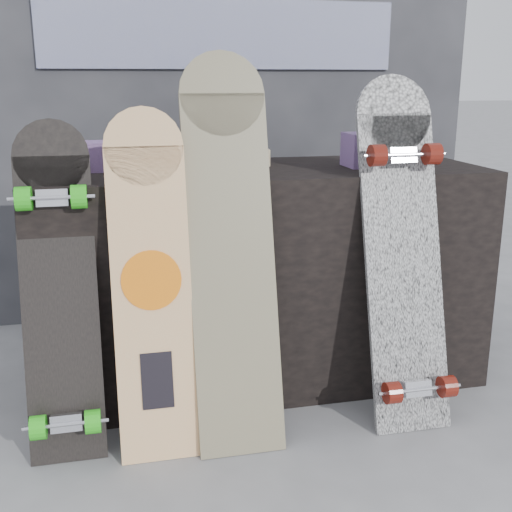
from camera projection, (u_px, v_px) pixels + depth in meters
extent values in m
plane|color=slate|center=(295.00, 440.00, 2.03)|extent=(60.00, 60.00, 0.00)
cube|color=black|center=(260.00, 275.00, 2.40)|extent=(1.60, 0.60, 0.80)
cube|color=#2D2E32|center=(218.00, 81.00, 3.01)|extent=(2.40, 0.20, 2.20)
cube|color=#0E1653|center=(222.00, 34.00, 2.85)|extent=(1.60, 0.02, 0.30)
cube|color=#493063|center=(109.00, 156.00, 2.21)|extent=(0.18, 0.12, 0.10)
cube|color=#493063|center=(365.00, 150.00, 2.31)|extent=(0.14, 0.14, 0.12)
cube|color=#D1B78C|center=(238.00, 157.00, 2.34)|extent=(0.22, 0.10, 0.06)
cube|color=beige|center=(153.00, 305.00, 1.90)|extent=(0.23, 0.22, 0.92)
cylinder|color=beige|center=(143.00, 146.00, 1.88)|extent=(0.23, 0.07, 0.23)
cylinder|color=orange|center=(151.00, 280.00, 1.89)|extent=(0.18, 0.04, 0.17)
cube|color=black|center=(157.00, 381.00, 1.91)|extent=(0.09, 0.04, 0.17)
cube|color=tan|center=(233.00, 274.00, 1.96)|extent=(0.27, 0.32, 1.07)
cylinder|color=tan|center=(222.00, 94.00, 1.96)|extent=(0.27, 0.09, 0.26)
cube|color=silver|center=(404.00, 272.00, 2.09)|extent=(0.26, 0.30, 1.00)
cylinder|color=silver|center=(393.00, 114.00, 2.10)|extent=(0.26, 0.09, 0.25)
cube|color=silver|center=(417.00, 388.00, 2.05)|extent=(0.09, 0.04, 0.06)
cylinder|color=#60160D|center=(392.00, 393.00, 2.01)|extent=(0.05, 0.07, 0.07)
cylinder|color=#60160D|center=(447.00, 386.00, 2.05)|extent=(0.04, 0.07, 0.07)
cube|color=silver|center=(402.00, 156.00, 2.05)|extent=(0.09, 0.04, 0.06)
cylinder|color=#60160D|center=(377.00, 155.00, 2.01)|extent=(0.05, 0.07, 0.07)
cylinder|color=#60160D|center=(432.00, 154.00, 2.05)|extent=(0.04, 0.07, 0.07)
cube|color=black|center=(61.00, 310.00, 1.91)|extent=(0.22, 0.24, 0.89)
cylinder|color=black|center=(51.00, 156.00, 1.90)|extent=(0.22, 0.07, 0.22)
cube|color=silver|center=(66.00, 423.00, 1.88)|extent=(0.09, 0.04, 0.06)
cylinder|color=green|center=(38.00, 428.00, 1.84)|extent=(0.04, 0.07, 0.07)
cylinder|color=green|center=(93.00, 421.00, 1.87)|extent=(0.04, 0.07, 0.07)
cube|color=silver|center=(52.00, 198.00, 1.86)|extent=(0.09, 0.04, 0.06)
cylinder|color=green|center=(24.00, 199.00, 1.83)|extent=(0.04, 0.07, 0.07)
cylinder|color=green|center=(79.00, 197.00, 1.86)|extent=(0.04, 0.07, 0.07)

